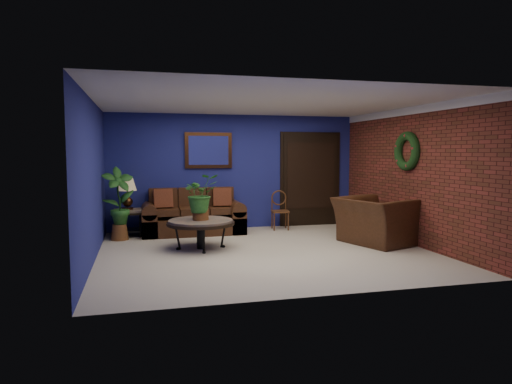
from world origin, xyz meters
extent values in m
plane|color=#BEB19E|center=(0.00, 0.00, 0.00)|extent=(5.50, 5.50, 0.00)
cube|color=navy|center=(0.00, 2.50, 1.25)|extent=(5.50, 0.04, 2.50)
cube|color=navy|center=(-2.75, 0.00, 1.25)|extent=(0.04, 5.00, 2.50)
cube|color=maroon|center=(2.75, 0.00, 1.25)|extent=(0.04, 5.00, 2.50)
cube|color=silver|center=(0.00, 0.00, 2.50)|extent=(5.50, 5.00, 0.02)
cube|color=white|center=(2.72, 0.00, 2.43)|extent=(0.03, 5.00, 0.14)
cube|color=#422411|center=(-0.60, 2.46, 1.72)|extent=(1.02, 0.06, 0.77)
cube|color=black|center=(1.75, 2.47, 1.05)|extent=(1.44, 0.06, 2.18)
torus|color=black|center=(2.69, 0.05, 1.70)|extent=(0.16, 0.72, 0.72)
cube|color=#412112|center=(-1.00, 2.00, 0.17)|extent=(2.08, 0.90, 0.34)
cube|color=#412112|center=(-1.00, 2.33, 0.48)|extent=(1.78, 0.25, 0.85)
cube|color=#412112|center=(-1.59, 1.94, 0.49)|extent=(0.57, 0.61, 0.13)
cube|color=#412112|center=(-1.00, 1.94, 0.49)|extent=(0.57, 0.61, 0.13)
cube|color=#412112|center=(-0.40, 1.94, 0.49)|extent=(0.57, 0.61, 0.13)
cube|color=#412112|center=(-1.88, 2.00, 0.24)|extent=(0.30, 0.90, 0.47)
cube|color=#412112|center=(-0.11, 2.00, 0.24)|extent=(0.30, 0.90, 0.47)
cube|color=maroon|center=(-1.60, 1.98, 0.75)|extent=(0.38, 0.11, 0.38)
cube|color=maroon|center=(-0.39, 1.98, 0.75)|extent=(0.38, 0.11, 0.38)
cylinder|color=#4B4742|center=(-1.04, 0.50, 0.48)|extent=(1.12, 1.12, 0.05)
cylinder|color=black|center=(-1.04, 0.50, 0.45)|extent=(1.18, 1.18, 0.05)
cylinder|color=black|center=(-1.04, 0.50, 0.23)|extent=(0.14, 0.14, 0.46)
cube|color=#4B4742|center=(-2.30, 2.05, 0.51)|extent=(0.56, 0.56, 0.05)
cube|color=black|center=(-2.30, 2.05, 0.47)|extent=(0.59, 0.59, 0.04)
cube|color=black|center=(-2.30, 2.05, 0.12)|extent=(0.50, 0.50, 0.03)
cylinder|color=black|center=(-2.53, 1.82, 0.26)|extent=(0.03, 0.03, 0.51)
cylinder|color=black|center=(-2.07, 1.82, 0.26)|extent=(0.03, 0.03, 0.51)
cylinder|color=black|center=(-2.53, 2.28, 0.26)|extent=(0.03, 0.03, 0.51)
cylinder|color=black|center=(-2.07, 2.28, 0.26)|extent=(0.03, 0.03, 0.51)
cylinder|color=#422411|center=(-2.30, 2.05, 0.56)|extent=(0.22, 0.22, 0.05)
sphere|color=#422411|center=(-2.30, 2.05, 0.67)|extent=(0.20, 0.20, 0.20)
cylinder|color=#422411|center=(-2.30, 2.05, 0.84)|extent=(0.02, 0.02, 0.26)
cone|color=#927E57|center=(-2.30, 2.05, 1.03)|extent=(0.37, 0.37, 0.26)
cube|color=#583619|center=(0.90, 2.05, 0.40)|extent=(0.40, 0.40, 0.04)
torus|color=#583619|center=(0.92, 2.21, 0.68)|extent=(0.34, 0.07, 0.34)
cylinder|color=#583619|center=(0.72, 1.92, 0.19)|extent=(0.03, 0.03, 0.38)
cylinder|color=#583619|center=(1.03, 1.88, 0.19)|extent=(0.03, 0.03, 0.38)
cylinder|color=#583619|center=(0.76, 2.22, 0.19)|extent=(0.03, 0.03, 0.38)
cylinder|color=#583619|center=(1.07, 2.18, 0.19)|extent=(0.03, 0.03, 0.38)
imported|color=#412112|center=(2.15, 0.13, 0.42)|extent=(1.49, 1.60, 0.85)
cylinder|color=brown|center=(-1.04, 0.50, 0.60)|extent=(0.28, 0.28, 0.18)
imported|color=#195019|center=(-1.04, 0.50, 0.97)|extent=(0.73, 0.67, 0.67)
cylinder|color=brown|center=(2.35, 1.47, 0.10)|extent=(0.26, 0.26, 0.20)
imported|color=#195019|center=(2.35, 1.47, 0.44)|extent=(0.38, 0.34, 0.59)
cylinder|color=brown|center=(-2.45, 1.69, 0.15)|extent=(0.34, 0.34, 0.30)
imported|color=#195019|center=(-2.45, 1.69, 0.83)|extent=(0.71, 0.59, 1.16)
camera|label=1|loc=(-2.04, -7.36, 1.68)|focal=32.00mm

